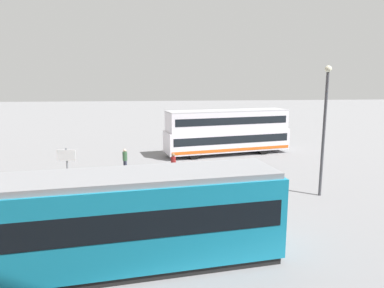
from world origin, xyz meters
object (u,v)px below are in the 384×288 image
object	(u,v)px
street_lamp	(325,122)
pedestrian_crossing	(173,165)
pedestrian_near_railing	(125,159)
tram_yellow	(99,221)
double_decker_bus	(227,132)
info_sign	(67,161)

from	to	relation	value
street_lamp	pedestrian_crossing	bearing A→B (deg)	-25.53
street_lamp	pedestrian_near_railing	bearing A→B (deg)	-29.73
tram_yellow	pedestrian_near_railing	size ratio (longest dim) A/B	7.85
double_decker_bus	info_sign	bearing A→B (deg)	38.35
tram_yellow	pedestrian_crossing	bearing A→B (deg)	-106.52
info_sign	tram_yellow	bearing A→B (deg)	109.56
pedestrian_near_railing	street_lamp	distance (m)	13.25
info_sign	pedestrian_near_railing	bearing A→B (deg)	-126.60
tram_yellow	info_sign	size ratio (longest dim) A/B	5.05
pedestrian_near_railing	pedestrian_crossing	world-z (taller)	pedestrian_crossing
pedestrian_near_railing	street_lamp	xyz separation A→B (m)	(-11.17, 6.38, 3.19)
pedestrian_near_railing	info_sign	bearing A→B (deg)	53.40
tram_yellow	street_lamp	world-z (taller)	street_lamp
double_decker_bus	street_lamp	world-z (taller)	street_lamp
pedestrian_crossing	street_lamp	xyz separation A→B (m)	(-7.93, 3.79, 3.09)
street_lamp	tram_yellow	bearing A→B (deg)	30.48
tram_yellow	info_sign	distance (m)	9.41
pedestrian_near_railing	info_sign	xyz separation A→B (m)	(2.95, 3.97, 0.81)
info_sign	street_lamp	distance (m)	14.52
pedestrian_near_railing	info_sign	world-z (taller)	info_sign
tram_yellow	pedestrian_crossing	distance (m)	10.70
pedestrian_near_railing	street_lamp	size ratio (longest dim) A/B	0.23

